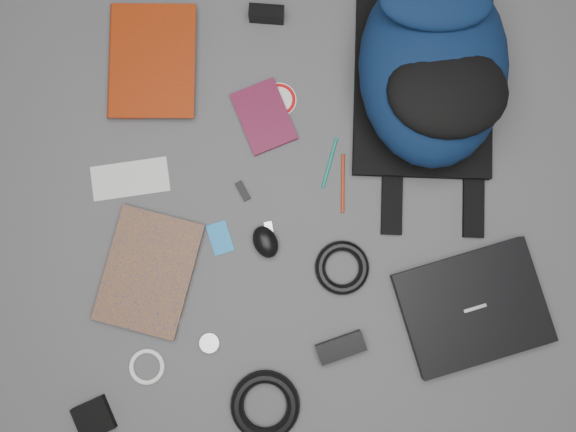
{
  "coord_description": "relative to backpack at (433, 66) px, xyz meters",
  "views": [
    {
      "loc": [
        -0.01,
        -0.11,
        1.4
      ],
      "look_at": [
        0.0,
        0.0,
        0.02
      ],
      "focal_mm": 35.0,
      "sensor_mm": 36.0,
      "label": 1
    }
  ],
  "objects": [
    {
      "name": "ground",
      "position": [
        -0.36,
        -0.32,
        -0.11
      ],
      "size": [
        4.0,
        4.0,
        0.0
      ],
      "primitive_type": "plane",
      "color": "#4F4F51",
      "rests_on": "ground"
    },
    {
      "name": "backpack",
      "position": [
        0.0,
        0.0,
        0.0
      ],
      "size": [
        0.42,
        0.58,
        0.23
      ],
      "primitive_type": null,
      "rotation": [
        0.0,
        0.0,
        -0.1
      ],
      "color": "black",
      "rests_on": "ground"
    },
    {
      "name": "laptop",
      "position": [
        0.07,
        -0.58,
        -0.1
      ],
      "size": [
        0.39,
        0.33,
        0.03
      ],
      "primitive_type": "cube",
      "rotation": [
        0.0,
        0.0,
        0.23
      ],
      "color": "black",
      "rests_on": "ground"
    },
    {
      "name": "textbook_red",
      "position": [
        -0.79,
        0.1,
        -0.1
      ],
      "size": [
        0.24,
        0.31,
        0.03
      ],
      "primitive_type": "imported",
      "rotation": [
        0.0,
        0.0,
        -0.07
      ],
      "color": "maroon",
      "rests_on": "ground"
    },
    {
      "name": "comic_book",
      "position": [
        -0.81,
        -0.41,
        -0.1
      ],
      "size": [
        0.29,
        0.34,
        0.02
      ],
      "primitive_type": "imported",
      "rotation": [
        0.0,
        0.0,
        -0.32
      ],
      "color": "#C4720E",
      "rests_on": "ground"
    },
    {
      "name": "envelope",
      "position": [
        -0.75,
        -0.2,
        -0.11
      ],
      "size": [
        0.2,
        0.1,
        0.0
      ],
      "primitive_type": "cube",
      "rotation": [
        0.0,
        0.0,
        0.08
      ],
      "color": "silver",
      "rests_on": "ground"
    },
    {
      "name": "dvd_case",
      "position": [
        -0.41,
        -0.07,
        -0.11
      ],
      "size": [
        0.17,
        0.2,
        0.01
      ],
      "primitive_type": "cube",
      "rotation": [
        0.0,
        0.0,
        0.32
      ],
      "color": "#4C0E24",
      "rests_on": "ground"
    },
    {
      "name": "compact_camera",
      "position": [
        -0.38,
        0.19,
        -0.09
      ],
      "size": [
        0.09,
        0.04,
        0.05
      ],
      "primitive_type": "cube",
      "rotation": [
        0.0,
        0.0,
        -0.14
      ],
      "color": "black",
      "rests_on": "ground"
    },
    {
      "name": "sticker_disc",
      "position": [
        -0.37,
        -0.03,
        -0.11
      ],
      "size": [
        0.1,
        0.1,
        0.0
      ],
      "primitive_type": "cylinder",
      "rotation": [
        0.0,
        0.0,
        -0.19
      ],
      "color": "white",
      "rests_on": "ground"
    },
    {
      "name": "pen_teal",
      "position": [
        -0.25,
        -0.2,
        -0.11
      ],
      "size": [
        0.05,
        0.13,
        0.01
      ],
      "primitive_type": "cylinder",
      "rotation": [
        1.57,
        0.0,
        -0.34
      ],
      "color": "#0D7C6A",
      "rests_on": "ground"
    },
    {
      "name": "pen_red",
      "position": [
        -0.22,
        -0.25,
        -0.11
      ],
      "size": [
        0.02,
        0.15,
        0.01
      ],
      "primitive_type": "cylinder",
      "rotation": [
        1.57,
        0.0,
        -0.08
      ],
      "color": "#A2270C",
      "rests_on": "ground"
    },
    {
      "name": "id_badge",
      "position": [
        -0.53,
        -0.37,
        -0.11
      ],
      "size": [
        0.07,
        0.09,
        0.0
      ],
      "primitive_type": "cube",
      "rotation": [
        0.0,
        0.0,
        0.25
      ],
      "color": "#1977BF",
      "rests_on": "ground"
    },
    {
      "name": "usb_black",
      "position": [
        -0.47,
        -0.25,
        -0.11
      ],
      "size": [
        0.04,
        0.05,
        0.01
      ],
      "primitive_type": "cube",
      "rotation": [
        0.0,
        0.0,
        0.44
      ],
      "color": "black",
      "rests_on": "ground"
    },
    {
      "name": "usb_silver",
      "position": [
        -0.41,
        -0.36,
        -0.11
      ],
      "size": [
        0.02,
        0.05,
        0.01
      ],
      "primitive_type": "cube",
      "rotation": [
        0.0,
        0.0,
        0.11
      ],
      "color": "#B4B4B7",
      "rests_on": "ground"
    },
    {
      "name": "mouse",
      "position": [
        -0.42,
        -0.38,
        -0.09
      ],
      "size": [
        0.08,
        0.1,
        0.04
      ],
      "primitive_type": "ellipsoid",
      "rotation": [
        0.0,
        0.0,
        0.38
      ],
      "color": "black",
      "rests_on": "ground"
    },
    {
      "name": "headphone_left",
      "position": [
        -0.67,
        -0.56,
        -0.11
      ],
      "size": [
        0.06,
        0.06,
        0.01
      ],
      "primitive_type": "cylinder",
      "rotation": [
        0.0,
        0.0,
        -0.35
      ],
      "color": "#B2B2B4",
      "rests_on": "ground"
    },
    {
      "name": "headphone_right",
      "position": [
        -0.57,
        -0.62,
        -0.11
      ],
      "size": [
        0.05,
        0.05,
        0.01
      ],
      "primitive_type": "cylinder",
      "rotation": [
        0.0,
        0.0,
        -0.06
      ],
      "color": "#A4A4A6",
      "rests_on": "ground"
    },
    {
      "name": "cable_coil",
      "position": [
        -0.24,
        -0.46,
        -0.1
      ],
      "size": [
        0.17,
        0.17,
        0.03
      ],
      "primitive_type": "torus",
      "rotation": [
        0.0,
        0.0,
        0.31
      ],
      "color": "black",
      "rests_on": "ground"
    },
    {
      "name": "power_brick",
      "position": [
        -0.25,
        -0.65,
        -0.1
      ],
      "size": [
        0.13,
        0.08,
        0.03
      ],
      "primitive_type": "cube",
      "rotation": [
        0.0,
        0.0,
        0.27
      ],
      "color": "black",
      "rests_on": "ground"
    },
    {
      "name": "power_cord_coil",
      "position": [
        -0.45,
        -0.78,
        -0.1
      ],
      "size": [
        0.2,
        0.2,
        0.03
      ],
      "primitive_type": "torus",
      "rotation": [
        0.0,
        0.0,
        0.17
      ],
      "color": "black",
      "rests_on": "ground"
    },
    {
      "name": "pouch",
      "position": [
        -0.86,
        -0.78,
        -0.1
      ],
      "size": [
        0.11,
        0.11,
        0.02
      ],
      "primitive_type": "cube",
      "rotation": [
        0.0,
        0.0,
        0.36
      ],
      "color": "black",
      "rests_on": "ground"
    },
    {
      "name": "white_cable_coil",
      "position": [
        -0.73,
        -0.67,
        -0.11
      ],
      "size": [
        0.1,
        0.1,
        0.01
      ],
      "primitive_type": "torus",
      "rotation": [
        0.0,
        0.0,
        0.16
      ],
      "color": "white",
      "rests_on": "ground"
    }
  ]
}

